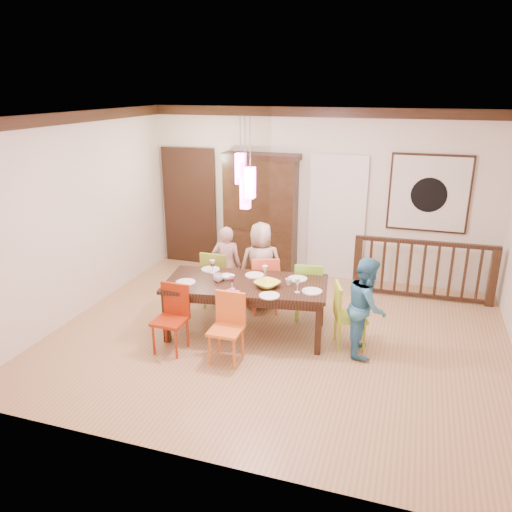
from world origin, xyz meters
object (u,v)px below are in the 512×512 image
(dining_table, at_px, (246,288))
(chair_end_right, at_px, (351,311))
(person_far_left, at_px, (227,265))
(person_far_mid, at_px, (261,266))
(person_end_right, at_px, (366,306))
(chair_far_left, at_px, (218,274))
(balustrade, at_px, (423,269))
(china_hutch, at_px, (261,215))

(dining_table, height_order, chair_end_right, chair_end_right)
(person_far_left, height_order, person_far_mid, person_far_mid)
(person_far_left, relative_size, person_far_mid, 0.92)
(person_end_right, bearing_deg, dining_table, 81.69)
(dining_table, bearing_deg, chair_far_left, 125.47)
(dining_table, xyz_separation_m, balustrade, (2.27, 1.98, -0.17))
(person_far_mid, bearing_deg, person_far_left, -23.30)
(chair_far_left, xyz_separation_m, person_far_left, (0.08, 0.16, 0.10))
(chair_far_left, relative_size, person_far_mid, 0.68)
(china_hutch, bearing_deg, person_far_mid, -72.22)
(dining_table, distance_m, balustrade, 3.01)
(balustrade, bearing_deg, person_far_mid, -156.63)
(chair_far_left, bearing_deg, balustrade, -156.17)
(dining_table, bearing_deg, china_hutch, 94.32)
(dining_table, xyz_separation_m, chair_end_right, (1.39, 0.07, -0.17))
(china_hutch, relative_size, person_far_mid, 1.60)
(chair_far_left, bearing_deg, person_far_left, -115.87)
(chair_far_left, bearing_deg, dining_table, 134.82)
(china_hutch, xyz_separation_m, person_far_mid, (0.46, -1.44, -0.41))
(dining_table, height_order, person_end_right, person_end_right)
(person_far_left, bearing_deg, balustrade, -173.45)
(chair_end_right, bearing_deg, balustrade, -42.76)
(person_far_left, bearing_deg, person_far_mid, 166.19)
(chair_end_right, height_order, person_far_mid, person_far_mid)
(person_far_left, bearing_deg, dining_table, 110.81)
(chair_far_left, height_order, balustrade, balustrade)
(chair_far_left, relative_size, person_far_left, 0.73)
(person_far_left, distance_m, person_end_right, 2.38)
(chair_far_left, xyz_separation_m, chair_end_right, (2.09, -0.65, -0.02))
(person_far_left, bearing_deg, person_end_right, 143.66)
(balustrade, xyz_separation_m, person_far_left, (-2.89, -1.10, 0.12))
(balustrade, relative_size, person_end_right, 1.71)
(china_hutch, distance_m, person_end_right, 3.19)
(dining_table, height_order, person_far_left, person_far_left)
(chair_far_left, distance_m, person_far_mid, 0.67)
(chair_end_right, height_order, balustrade, balustrade)
(chair_far_left, distance_m, china_hutch, 1.71)
(chair_far_left, relative_size, person_end_right, 0.71)
(balustrade, bearing_deg, china_hutch, 171.15)
(dining_table, distance_m, person_end_right, 1.59)
(china_hutch, distance_m, person_far_mid, 1.57)
(balustrade, height_order, person_far_left, person_far_left)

